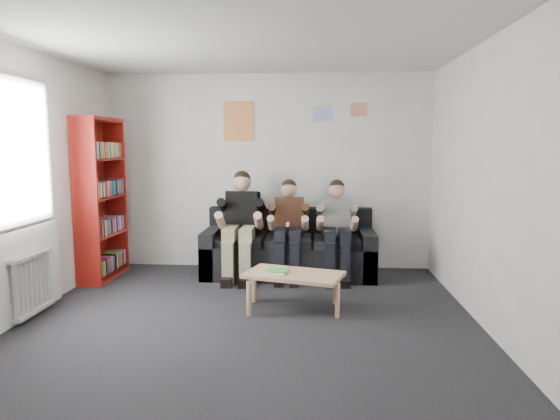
% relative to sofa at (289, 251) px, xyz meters
% --- Properties ---
extents(room_shell, '(5.00, 5.00, 5.00)m').
position_rel_sofa_xyz_m(room_shell, '(-0.32, -2.08, 1.04)').
color(room_shell, black).
rests_on(room_shell, ground).
extents(sofa, '(2.23, 0.91, 0.86)m').
position_rel_sofa_xyz_m(sofa, '(0.00, 0.00, 0.00)').
color(sofa, black).
rests_on(sofa, ground).
extents(bookshelf, '(0.31, 0.93, 2.07)m').
position_rel_sofa_xyz_m(bookshelf, '(-2.39, -0.35, 0.72)').
color(bookshelf, maroon).
rests_on(bookshelf, ground).
extents(coffee_table, '(0.99, 0.54, 0.40)m').
position_rel_sofa_xyz_m(coffee_table, '(0.12, -1.47, 0.04)').
color(coffee_table, '#DAAE7E').
rests_on(coffee_table, ground).
extents(game_cases, '(0.24, 0.19, 0.03)m').
position_rel_sofa_xyz_m(game_cases, '(-0.07, -1.50, 0.10)').
color(game_cases, white).
rests_on(game_cases, coffee_table).
extents(person_left, '(0.43, 0.92, 1.39)m').
position_rel_sofa_xyz_m(person_left, '(-0.62, -0.21, 0.38)').
color(person_left, black).
rests_on(person_left, sofa).
extents(person_middle, '(0.38, 0.80, 1.28)m').
position_rel_sofa_xyz_m(person_middle, '(-0.00, -0.20, 0.33)').
color(person_middle, '#522E1B').
rests_on(person_middle, sofa).
extents(person_right, '(0.37, 0.80, 1.28)m').
position_rel_sofa_xyz_m(person_right, '(0.62, -0.20, 0.33)').
color(person_right, silver).
rests_on(person_right, sofa).
extents(radiator, '(0.10, 0.64, 0.60)m').
position_rel_sofa_xyz_m(radiator, '(-2.47, -1.88, 0.04)').
color(radiator, silver).
rests_on(radiator, ground).
extents(window, '(0.05, 1.30, 2.36)m').
position_rel_sofa_xyz_m(window, '(-2.55, -1.88, 0.72)').
color(window, white).
rests_on(window, room_shell).
extents(poster_large, '(0.42, 0.01, 0.55)m').
position_rel_sofa_xyz_m(poster_large, '(-0.72, 0.41, 1.74)').
color(poster_large, gold).
rests_on(poster_large, room_shell).
extents(poster_blue, '(0.25, 0.01, 0.20)m').
position_rel_sofa_xyz_m(poster_blue, '(0.43, 0.41, 1.84)').
color(poster_blue, blue).
rests_on(poster_blue, room_shell).
extents(poster_pink, '(0.22, 0.01, 0.18)m').
position_rel_sofa_xyz_m(poster_pink, '(0.93, 0.41, 1.89)').
color(poster_pink, '#C13C83').
rests_on(poster_pink, room_shell).
extents(poster_sign, '(0.20, 0.01, 0.14)m').
position_rel_sofa_xyz_m(poster_sign, '(-1.32, 0.41, 1.94)').
color(poster_sign, silver).
rests_on(poster_sign, room_shell).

